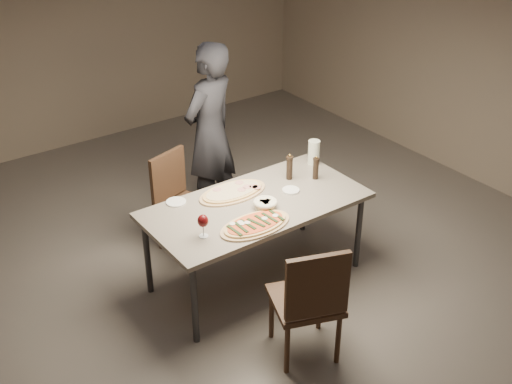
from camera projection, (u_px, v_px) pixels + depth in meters
room at (256, 129)px, 4.83m from camera, size 7.00×7.00×7.00m
dining_table at (256, 209)px, 5.18m from camera, size 1.80×0.90×0.75m
zucchini_pizza at (255, 224)px, 4.84m from camera, size 0.60×0.33×0.05m
ham_pizza at (233, 192)px, 5.28m from camera, size 0.61×0.34×0.04m
bread_basket at (265, 204)px, 5.06m from camera, size 0.19×0.19×0.07m
oil_dish at (291, 190)px, 5.31m from camera, size 0.14×0.14×0.02m
pepper_mill_left at (316, 168)px, 5.46m from camera, size 0.06×0.06×0.21m
pepper_mill_right at (289, 167)px, 5.45m from camera, size 0.06×0.06×0.24m
carafe at (314, 152)px, 5.71m from camera, size 0.11×0.11×0.22m
wine_glass at (203, 222)px, 4.67m from camera, size 0.08×0.08×0.18m
side_plate at (176, 202)px, 5.15m from camera, size 0.16×0.16×0.01m
chair_near at (310, 298)px, 4.42m from camera, size 0.60×0.60×0.98m
chair_far at (178, 196)px, 5.74m from camera, size 0.53×0.53×0.90m
diner at (210, 133)px, 6.02m from camera, size 0.75×0.62×1.76m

